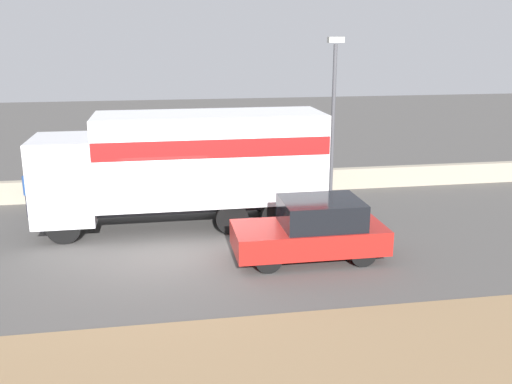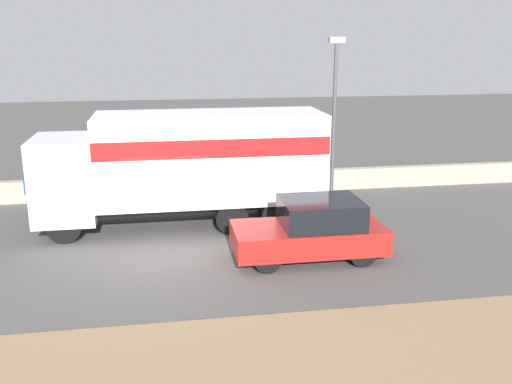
% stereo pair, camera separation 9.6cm
% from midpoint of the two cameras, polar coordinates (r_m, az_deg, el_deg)
% --- Properties ---
extents(ground_plane, '(80.00, 80.00, 0.00)m').
position_cam_midpoint_polar(ground_plane, '(16.05, -8.55, -6.15)').
color(ground_plane, '#514F4C').
extents(stone_wall_backdrop, '(60.00, 0.35, 0.80)m').
position_cam_midpoint_polar(stone_wall_backdrop, '(21.61, -8.91, 0.60)').
color(stone_wall_backdrop, '#A39984').
rests_on(stone_wall_backdrop, ground_plane).
extents(street_lamp, '(0.56, 0.28, 5.80)m').
position_cam_midpoint_polar(street_lamp, '(21.08, 7.97, 8.65)').
color(street_lamp, '#4C4C51').
rests_on(street_lamp, ground_plane).
extents(box_truck, '(8.80, 2.46, 3.56)m').
position_cam_midpoint_polar(box_truck, '(17.80, -6.61, 3.13)').
color(box_truck, silver).
rests_on(box_truck, ground_plane).
extents(car_hatchback, '(4.07, 1.86, 1.62)m').
position_cam_midpoint_polar(car_hatchback, '(15.44, 5.83, -3.78)').
color(car_hatchback, '#B21E19').
rests_on(car_hatchback, ground_plane).
extents(pedestrian, '(0.35, 0.35, 1.59)m').
position_cam_midpoint_polar(pedestrian, '(20.34, -21.55, -0.01)').
color(pedestrian, '#1E1E2D').
rests_on(pedestrian, ground_plane).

